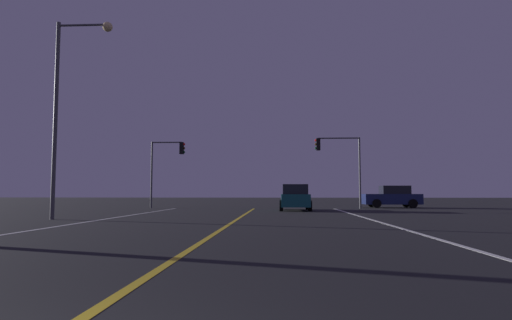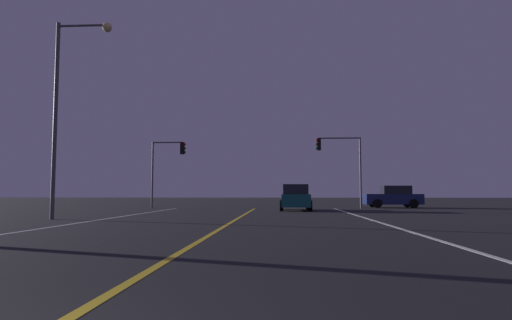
{
  "view_description": "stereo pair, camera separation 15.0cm",
  "coord_description": "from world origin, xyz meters",
  "px_view_note": "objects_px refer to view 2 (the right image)",
  "views": [
    {
      "loc": [
        1.83,
        -1.96,
        1.17
      ],
      "look_at": [
        0.51,
        23.06,
        3.04
      ],
      "focal_mm": 30.56,
      "sensor_mm": 36.0,
      "label": 1
    },
    {
      "loc": [
        1.98,
        -1.96,
        1.17
      ],
      "look_at": [
        0.51,
        23.06,
        3.04
      ],
      "focal_mm": 30.56,
      "sensor_mm": 36.0,
      "label": 2
    }
  ],
  "objects_px": {
    "traffic_light_near_right": "(338,155)",
    "street_lamp_left_mid": "(68,94)",
    "car_crossing_side": "(393,197)",
    "traffic_light_near_left": "(169,159)",
    "car_ahead_far": "(295,198)"
  },
  "relations": [
    {
      "from": "traffic_light_near_right",
      "to": "street_lamp_left_mid",
      "type": "relative_size",
      "value": 0.6
    },
    {
      "from": "traffic_light_near_right",
      "to": "street_lamp_left_mid",
      "type": "height_order",
      "value": "street_lamp_left_mid"
    },
    {
      "from": "car_crossing_side",
      "to": "street_lamp_left_mid",
      "type": "distance_m",
      "value": 24.56
    },
    {
      "from": "traffic_light_near_left",
      "to": "street_lamp_left_mid",
      "type": "distance_m",
      "value": 14.03
    },
    {
      "from": "traffic_light_near_left",
      "to": "traffic_light_near_right",
      "type": "bearing_deg",
      "value": -0.0
    },
    {
      "from": "street_lamp_left_mid",
      "to": "traffic_light_near_left",
      "type": "bearing_deg",
      "value": 86.2
    },
    {
      "from": "street_lamp_left_mid",
      "to": "traffic_light_near_right",
      "type": "bearing_deg",
      "value": 45.43
    },
    {
      "from": "traffic_light_near_left",
      "to": "street_lamp_left_mid",
      "type": "relative_size",
      "value": 0.57
    },
    {
      "from": "car_crossing_side",
      "to": "traffic_light_near_left",
      "type": "bearing_deg",
      "value": 6.7
    },
    {
      "from": "traffic_light_near_right",
      "to": "car_ahead_far",
      "type": "bearing_deg",
      "value": 47.26
    },
    {
      "from": "car_ahead_far",
      "to": "traffic_light_near_right",
      "type": "height_order",
      "value": "traffic_light_near_right"
    },
    {
      "from": "car_crossing_side",
      "to": "traffic_light_near_right",
      "type": "xyz_separation_m",
      "value": [
        -4.44,
        -2.02,
        3.11
      ]
    },
    {
      "from": "car_ahead_far",
      "to": "street_lamp_left_mid",
      "type": "xyz_separation_m",
      "value": [
        -10.35,
        -10.29,
        4.72
      ]
    },
    {
      "from": "traffic_light_near_right",
      "to": "street_lamp_left_mid",
      "type": "bearing_deg",
      "value": 45.43
    },
    {
      "from": "street_lamp_left_mid",
      "to": "car_crossing_side",
      "type": "bearing_deg",
      "value": 41.28
    }
  ]
}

